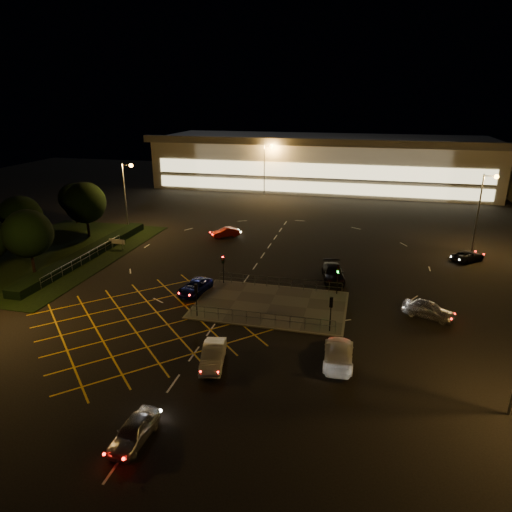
% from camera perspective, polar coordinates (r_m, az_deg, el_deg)
% --- Properties ---
extents(ground, '(180.00, 180.00, 0.00)m').
position_cam_1_polar(ground, '(46.38, -0.08, -4.89)').
color(ground, black).
rests_on(ground, ground).
extents(pedestrian_island, '(14.00, 9.00, 0.12)m').
position_cam_1_polar(pedestrian_island, '(44.19, 1.83, -6.10)').
color(pedestrian_island, '#4C4944').
rests_on(pedestrian_island, ground).
extents(grass_verge, '(18.00, 30.00, 0.08)m').
position_cam_1_polar(grass_verge, '(63.47, -24.01, 0.21)').
color(grass_verge, black).
rests_on(grass_verge, ground).
extents(hedge, '(2.00, 26.00, 1.00)m').
position_cam_1_polar(hedge, '(60.46, -20.30, 0.26)').
color(hedge, black).
rests_on(hedge, ground).
extents(supermarket, '(72.00, 26.50, 10.50)m').
position_cam_1_polar(supermarket, '(104.41, 8.25, 11.63)').
color(supermarket, beige).
rests_on(supermarket, ground).
extents(streetlight_nw, '(1.78, 0.56, 10.03)m').
position_cam_1_polar(streetlight_nw, '(69.12, -15.83, 8.24)').
color(streetlight_nw, slate).
rests_on(streetlight_nw, ground).
extents(streetlight_ne, '(1.78, 0.56, 10.03)m').
position_cam_1_polar(streetlight_ne, '(63.94, 26.56, 6.07)').
color(streetlight_ne, slate).
rests_on(streetlight_ne, ground).
extents(streetlight_far_left, '(1.78, 0.56, 10.03)m').
position_cam_1_polar(streetlight_far_left, '(92.05, 1.32, 11.58)').
color(streetlight_far_left, slate).
rests_on(streetlight_far_left, ground).
extents(streetlight_far_right, '(1.78, 0.56, 10.03)m').
position_cam_1_polar(streetlight_far_right, '(94.12, 26.51, 9.77)').
color(streetlight_far_right, slate).
rests_on(streetlight_far_right, ground).
extents(signal_sw, '(0.28, 0.30, 3.15)m').
position_cam_1_polar(signal_sw, '(41.32, -7.50, -4.63)').
color(signal_sw, black).
rests_on(signal_sw, pedestrian_island).
extents(signal_se, '(0.28, 0.30, 3.15)m').
position_cam_1_polar(signal_se, '(38.89, 9.35, -6.33)').
color(signal_se, black).
rests_on(signal_se, pedestrian_island).
extents(signal_nw, '(0.28, 0.30, 3.15)m').
position_cam_1_polar(signal_nw, '(48.28, -4.12, -0.90)').
color(signal_nw, black).
rests_on(signal_nw, pedestrian_island).
extents(signal_ne, '(0.28, 0.30, 3.15)m').
position_cam_1_polar(signal_ne, '(46.22, 10.21, -2.12)').
color(signal_ne, black).
rests_on(signal_ne, pedestrian_island).
extents(tree_b, '(5.40, 5.40, 7.35)m').
position_cam_1_polar(tree_b, '(64.78, -27.39, 4.33)').
color(tree_b, black).
rests_on(tree_b, ground).
extents(tree_c, '(5.76, 5.76, 7.84)m').
position_cam_1_polar(tree_c, '(68.43, -20.59, 6.25)').
color(tree_c, black).
rests_on(tree_c, ground).
extents(tree_d, '(4.68, 4.68, 6.37)m').
position_cam_1_polar(tree_d, '(76.81, -21.80, 6.72)').
color(tree_d, black).
rests_on(tree_d, ground).
extents(tree_e, '(5.40, 5.40, 7.35)m').
position_cam_1_polar(tree_e, '(56.55, -26.62, 2.52)').
color(tree_e, black).
rests_on(tree_e, ground).
extents(car_near_silver, '(1.82, 4.14, 1.39)m').
position_cam_1_polar(car_near_silver, '(29.24, -15.00, -20.35)').
color(car_near_silver, silver).
rests_on(car_near_silver, ground).
extents(car_queue_white, '(2.42, 4.71, 1.48)m').
position_cam_1_polar(car_queue_white, '(35.03, -5.38, -12.26)').
color(car_queue_white, silver).
rests_on(car_queue_white, ground).
extents(car_left_blue, '(2.83, 4.88, 1.28)m').
position_cam_1_polar(car_left_blue, '(47.06, -7.64, -3.85)').
color(car_left_blue, '#0D1453').
rests_on(car_left_blue, ground).
extents(car_far_dkgrey, '(3.14, 5.71, 1.57)m').
position_cam_1_polar(car_far_dkgrey, '(50.54, 9.61, -2.11)').
color(car_far_dkgrey, black).
rests_on(car_far_dkgrey, ground).
extents(car_right_silver, '(4.94, 3.39, 1.56)m').
position_cam_1_polar(car_right_silver, '(44.45, 20.77, -6.26)').
color(car_right_silver, '#AEB0B6').
rests_on(car_right_silver, ground).
extents(car_circ_red, '(3.98, 3.30, 1.28)m').
position_cam_1_polar(car_circ_red, '(65.35, -3.83, 2.97)').
color(car_circ_red, maroon).
rests_on(car_circ_red, ground).
extents(car_east_grey, '(4.66, 4.38, 1.22)m').
position_cam_1_polar(car_east_grey, '(61.34, 24.94, 0.01)').
color(car_east_grey, black).
rests_on(car_east_grey, ground).
extents(car_approach_white, '(2.43, 5.48, 1.57)m').
position_cam_1_polar(car_approach_white, '(35.61, 10.28, -11.87)').
color(car_approach_white, silver).
rests_on(car_approach_white, ground).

